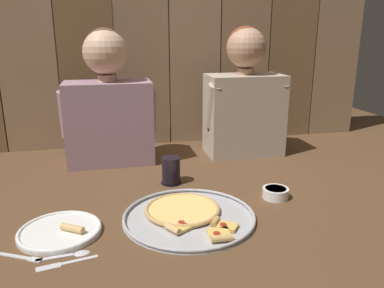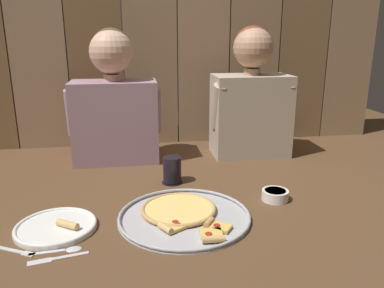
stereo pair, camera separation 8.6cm
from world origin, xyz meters
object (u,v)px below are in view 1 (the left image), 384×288
object	(u,v)px
drinking_glass	(171,171)
diner_left	(108,102)
dipping_bowl	(276,192)
dinner_plate	(60,231)
diner_right	(245,97)
pizza_tray	(188,215)

from	to	relation	value
drinking_glass	diner_left	xyz separation A→B (m)	(-0.23, 0.32, 0.23)
dipping_bowl	diner_left	bearing A→B (deg)	136.62
dinner_plate	dipping_bowl	world-z (taller)	dipping_bowl
dipping_bowl	diner_right	world-z (taller)	diner_right
pizza_tray	drinking_glass	world-z (taller)	drinking_glass
dinner_plate	diner_left	size ratio (longest dim) A/B	0.41
diner_right	dinner_plate	bearing A→B (deg)	-141.20
drinking_glass	dipping_bowl	distance (m)	0.41
diner_left	diner_right	size ratio (longest dim) A/B	0.98
pizza_tray	diner_right	distance (m)	0.79
dinner_plate	drinking_glass	bearing A→B (deg)	39.81
pizza_tray	dinner_plate	distance (m)	0.39
drinking_glass	diner_left	size ratio (longest dim) A/B	0.18
diner_right	dipping_bowl	bearing A→B (deg)	-97.13
pizza_tray	drinking_glass	distance (m)	0.30
pizza_tray	dinner_plate	size ratio (longest dim) A/B	1.75
diner_left	dipping_bowl	bearing A→B (deg)	-43.38
pizza_tray	drinking_glass	bearing A→B (deg)	90.74
dipping_bowl	diner_right	bearing A→B (deg)	82.87
diner_left	drinking_glass	bearing A→B (deg)	-54.83
drinking_glass	dipping_bowl	size ratio (longest dim) A/B	1.13
drinking_glass	pizza_tray	bearing A→B (deg)	-89.26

